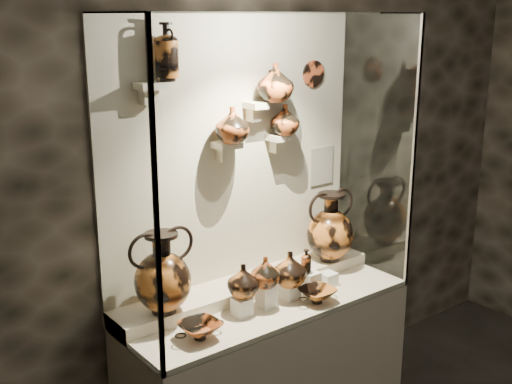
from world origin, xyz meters
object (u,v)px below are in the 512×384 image
jug_b (265,272)px  amphora_right (330,227)px  jug_a (243,281)px  kylix_right (317,294)px  kylix_left (199,329)px  ovoid_vase_b (275,82)px  amphora_left (163,272)px  ovoid_vase_a (232,125)px  lekythos_tall (166,48)px  lekythos_small (306,260)px  ovoid_vase_c (285,120)px  jug_c (289,269)px

jug_b → amphora_right: bearing=37.9°
jug_a → kylix_right: jug_a is taller
kylix_left → ovoid_vase_b: bearing=12.3°
amphora_left → amphora_right: size_ratio=0.99×
amphora_left → ovoid_vase_a: ovoid_vase_a is taller
amphora_right → lekythos_tall: 1.53m
lekythos_small → kylix_right: (-0.04, -0.14, -0.15)m
kylix_right → ovoid_vase_c: (0.08, 0.39, 0.93)m
jug_b → ovoid_vase_c: bearing=59.8°
jug_a → ovoid_vase_b: size_ratio=0.85×
amphora_left → jug_a: (0.39, -0.16, -0.10)m
ovoid_vase_b → kylix_right: bearing=-98.9°
jug_c → ovoid_vase_b: size_ratio=0.93×
jug_b → amphora_left: bearing=-176.3°
lekythos_tall → ovoid_vase_c: size_ratio=1.83×
amphora_right → ovoid_vase_b: ovoid_vase_b is taller
jug_b → ovoid_vase_a: bearing=117.3°
amphora_right → lekythos_tall: size_ratio=1.36×
kylix_right → lekythos_tall: size_ratio=0.78×
amphora_left → amphora_right: 1.19m
amphora_right → ovoid_vase_c: bearing=174.7°
jug_b → lekythos_tall: (-0.39, 0.29, 1.18)m
jug_a → jug_b: bearing=3.4°
amphora_left → ovoid_vase_b: 1.21m
jug_a → ovoid_vase_a: ovoid_vase_a is taller
jug_c → lekythos_small: (0.14, 0.02, 0.01)m
jug_c → ovoid_vase_c: (0.18, 0.27, 0.79)m
jug_c → ovoid_vase_c: bearing=60.7°
jug_c → kylix_right: size_ratio=0.78×
jug_b → lekythos_tall: 1.28m
jug_a → ovoid_vase_b: 1.10m
amphora_right → kylix_left: amphora_right is taller
jug_b → lekythos_small: jug_b is taller
jug_b → kylix_right: size_ratio=0.67×
ovoid_vase_b → jug_b: bearing=-147.3°
jug_b → kylix_right: bearing=-0.2°
amphora_left → lekythos_small: size_ratio=2.67×
lekythos_tall → kylix_left: bearing=-100.9°
amphora_left → kylix_left: size_ratio=1.65×
kylix_right → ovoid_vase_c: bearing=60.2°
kylix_right → ovoid_vase_a: 1.05m
ovoid_vase_b → ovoid_vase_c: (0.09, 0.02, -0.22)m
kylix_left → ovoid_vase_a: bearing=25.1°
kylix_right → ovoid_vase_b: size_ratio=1.18×
jug_a → lekythos_small: size_ratio=1.11×
kylix_left → ovoid_vase_c: ovoid_vase_c is taller
jug_c → lekythos_tall: bearing=157.7°
jug_b → kylix_left: bearing=-149.5°
jug_c → kylix_left: 0.66m
ovoid_vase_a → jug_c: bearing=-42.8°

